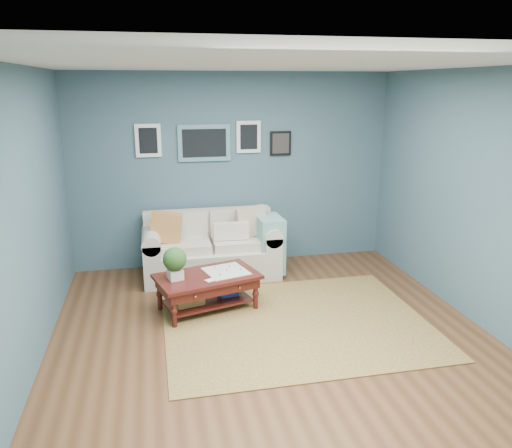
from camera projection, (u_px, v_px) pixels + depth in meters
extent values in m
plane|color=brown|center=(275.00, 343.00, 5.05)|extent=(5.00, 5.00, 0.00)
plane|color=white|center=(279.00, 63.00, 4.32)|extent=(5.00, 5.00, 0.00)
cube|color=#3D5C65|center=(233.00, 171.00, 7.04)|extent=(4.50, 0.02, 2.70)
cube|color=#3D5C65|center=(409.00, 345.00, 2.33)|extent=(4.50, 0.02, 2.70)
cube|color=#3D5C65|center=(20.00, 228.00, 4.23)|extent=(0.02, 5.00, 2.70)
cube|color=#3D5C65|center=(489.00, 203.00, 5.13)|extent=(0.02, 5.00, 2.70)
cube|color=slate|center=(204.00, 143.00, 6.83)|extent=(0.72, 0.03, 0.50)
cube|color=black|center=(204.00, 143.00, 6.81)|extent=(0.60, 0.01, 0.38)
cube|color=white|center=(148.00, 141.00, 6.66)|extent=(0.34, 0.03, 0.44)
cube|color=white|center=(249.00, 137.00, 6.93)|extent=(0.34, 0.03, 0.44)
cube|color=black|center=(280.00, 143.00, 7.05)|extent=(0.30, 0.03, 0.34)
cube|color=brown|center=(296.00, 323.00, 5.46)|extent=(2.84, 2.27, 0.01)
cube|color=beige|center=(211.00, 261.00, 6.79)|extent=(1.34, 0.83, 0.40)
cube|color=beige|center=(208.00, 225.00, 6.98)|extent=(1.76, 0.21, 0.45)
cube|color=beige|center=(152.00, 259.00, 6.61)|extent=(0.23, 0.83, 0.59)
cube|color=beige|center=(267.00, 251.00, 6.92)|extent=(0.23, 0.83, 0.59)
cylinder|color=beige|center=(151.00, 238.00, 6.53)|extent=(0.25, 0.83, 0.25)
cylinder|color=beige|center=(268.00, 231.00, 6.84)|extent=(0.25, 0.83, 0.25)
cube|color=beige|center=(184.00, 246.00, 6.59)|extent=(0.68, 0.53, 0.12)
cube|color=beige|center=(238.00, 243.00, 6.74)|extent=(0.68, 0.53, 0.12)
cube|color=beige|center=(182.00, 224.00, 6.78)|extent=(0.68, 0.11, 0.34)
cube|color=beige|center=(234.00, 221.00, 6.92)|extent=(0.68, 0.11, 0.34)
cube|color=#CF7231|center=(166.00, 228.00, 6.48)|extent=(0.46, 0.16, 0.45)
cube|color=beige|center=(252.00, 221.00, 6.78)|extent=(0.45, 0.17, 0.44)
cube|color=beige|center=(231.00, 231.00, 6.63)|extent=(0.47, 0.11, 0.23)
cube|color=#74A8A3|center=(269.00, 244.00, 6.78)|extent=(0.32, 0.52, 0.76)
cube|color=black|center=(207.00, 276.00, 5.70)|extent=(1.27, 0.95, 0.04)
cube|color=black|center=(207.00, 283.00, 5.72)|extent=(1.18, 0.85, 0.11)
cube|color=black|center=(208.00, 301.00, 5.78)|extent=(1.06, 0.74, 0.02)
sphere|color=gold|center=(195.00, 297.00, 5.34)|extent=(0.03, 0.03, 0.03)
sphere|color=gold|center=(240.00, 288.00, 5.58)|extent=(0.03, 0.03, 0.03)
cylinder|color=black|center=(174.00, 311.00, 5.32)|extent=(0.06, 0.06, 0.39)
cylinder|color=black|center=(256.00, 294.00, 5.76)|extent=(0.06, 0.06, 0.39)
cylinder|color=black|center=(160.00, 294.00, 5.75)|extent=(0.06, 0.06, 0.39)
cylinder|color=black|center=(237.00, 279.00, 6.19)|extent=(0.06, 0.06, 0.39)
cube|color=silver|center=(175.00, 274.00, 5.56)|extent=(0.19, 0.19, 0.11)
sphere|color=#205318|center=(175.00, 259.00, 5.51)|extent=(0.27, 0.27, 0.27)
cube|color=silver|center=(226.00, 271.00, 5.80)|extent=(0.56, 0.56, 0.01)
cube|color=#B4844E|center=(188.00, 296.00, 5.64)|extent=(0.37, 0.31, 0.19)
cube|color=navy|center=(228.00, 291.00, 5.89)|extent=(0.27, 0.23, 0.11)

